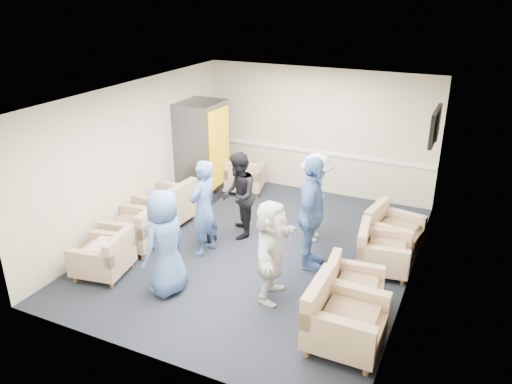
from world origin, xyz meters
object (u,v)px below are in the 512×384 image
at_px(armchair_corner, 244,178).
at_px(person_mid_left, 204,208).
at_px(armchair_right_near, 341,321).
at_px(person_back_left, 239,196).
at_px(armchair_right_midfar, 380,253).
at_px(person_front_right, 271,251).
at_px(person_mid_right, 311,214).
at_px(vending_machine, 202,150).
at_px(armchair_left_near, 106,257).
at_px(person_front_left, 165,243).
at_px(person_back_right, 315,198).
at_px(armchair_left_far, 168,206).
at_px(armchair_left_mid, 136,230).
at_px(armchair_right_midnear, 350,290).
at_px(armchair_right_far, 391,232).

bearing_deg(armchair_corner, person_mid_left, 88.24).
distance_m(armchair_right_near, person_back_left, 3.35).
distance_m(armchair_right_midfar, person_front_right, 1.95).
bearing_deg(person_mid_right, vending_machine, 49.66).
height_order(vending_machine, person_back_left, vending_machine).
xyz_separation_m(armchair_left_near, person_front_left, (1.14, 0.04, 0.50)).
height_order(person_back_right, person_mid_right, person_mid_right).
relative_size(armchair_right_near, person_front_left, 0.57).
height_order(armchair_right_near, vending_machine, vending_machine).
height_order(armchair_right_midfar, person_back_left, person_back_left).
bearing_deg(armchair_left_near, person_mid_left, 131.27).
xyz_separation_m(armchair_left_far, vending_machine, (-0.09, 1.48, 0.67)).
distance_m(armchair_left_mid, armchair_right_midnear, 3.82).
distance_m(armchair_right_near, person_mid_left, 3.11).
xyz_separation_m(person_back_right, person_mid_right, (0.25, -0.93, 0.13)).
xyz_separation_m(person_back_left, person_mid_right, (1.53, -0.49, 0.15)).
bearing_deg(armchair_left_far, person_back_left, 98.62).
height_order(vending_machine, person_front_right, vending_machine).
bearing_deg(armchair_right_near, person_mid_right, 30.97).
bearing_deg(person_mid_left, armchair_left_near, -31.64).
bearing_deg(vending_machine, person_mid_left, -59.07).
bearing_deg(person_front_right, armchair_left_near, 93.90).
xyz_separation_m(armchair_right_midfar, person_front_right, (-1.28, -1.41, 0.45)).
bearing_deg(person_back_left, person_back_right, 83.33).
bearing_deg(vending_machine, person_mid_right, -30.84).
distance_m(armchair_right_midfar, vending_machine, 4.42).
height_order(armchair_left_far, person_back_right, person_back_right).
relative_size(armchair_left_far, armchair_right_midfar, 1.06).
relative_size(armchair_right_far, person_back_right, 0.60).
bearing_deg(armchair_left_mid, person_front_left, 46.44).
height_order(armchair_left_mid, person_back_left, person_back_left).
distance_m(armchair_left_near, person_mid_right, 3.29).
xyz_separation_m(armchair_left_mid, person_front_left, (1.25, -0.89, 0.48)).
bearing_deg(armchair_corner, person_front_right, 107.73).
height_order(armchair_left_far, person_back_left, person_back_left).
distance_m(armchair_right_midnear, armchair_right_midfar, 1.21).
relative_size(person_mid_left, person_mid_right, 0.89).
bearing_deg(armchair_right_far, armchair_left_far, 110.42).
height_order(armchair_right_midfar, armchair_corner, armchair_corner).
distance_m(armchair_corner, person_front_right, 4.08).
relative_size(armchair_left_near, person_back_right, 0.56).
relative_size(armchair_left_mid, person_back_right, 0.59).
xyz_separation_m(armchair_left_mid, armchair_right_midfar, (3.97, 1.02, -0.02)).
height_order(armchair_right_midnear, person_front_right, person_front_right).
bearing_deg(armchair_right_near, person_back_left, 49.68).
distance_m(armchair_left_far, armchair_right_midfar, 4.02).
bearing_deg(vending_machine, armchair_right_far, -9.84).
distance_m(person_mid_right, person_front_right, 1.10).
distance_m(armchair_left_mid, armchair_corner, 3.11).
height_order(armchair_right_far, person_back_left, person_back_left).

